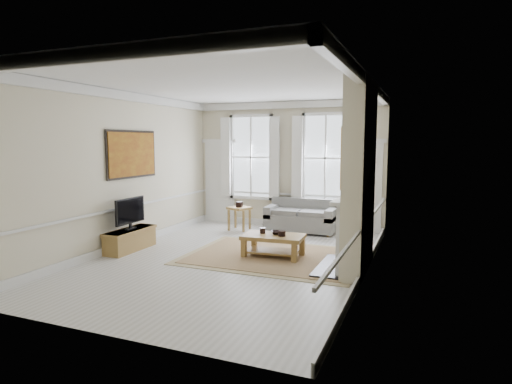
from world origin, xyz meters
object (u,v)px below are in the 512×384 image
at_px(coffee_table, 273,239).
at_px(tv_stand, 130,240).
at_px(sofa, 302,218).
at_px(side_table, 239,211).

bearing_deg(coffee_table, tv_stand, -171.76).
xyz_separation_m(sofa, tv_stand, (-2.89, -3.25, -0.13)).
distance_m(side_table, coffee_table, 2.82).
bearing_deg(coffee_table, side_table, 124.61).
bearing_deg(tv_stand, side_table, 65.50).
height_order(sofa, coffee_table, sofa).
relative_size(sofa, tv_stand, 1.39).
bearing_deg(side_table, tv_stand, -114.50).
distance_m(side_table, tv_stand, 3.14).
relative_size(coffee_table, tv_stand, 0.98).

